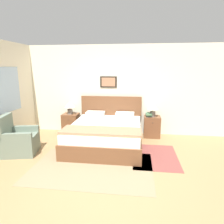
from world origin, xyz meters
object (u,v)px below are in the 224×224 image
object	(u,v)px
bed	(106,134)
table_lamp_by_door	(153,107)
nightstand_by_door	(152,127)
armchair	(18,141)
table_lamp_near_window	(70,105)
nightstand_near_window	(71,124)

from	to	relation	value
bed	table_lamp_by_door	distance (m)	1.56
nightstand_by_door	table_lamp_by_door	bearing A→B (deg)	-72.78
armchair	table_lamp_near_window	bearing A→B (deg)	142.79
armchair	table_lamp_near_window	distance (m)	1.81
armchair	table_lamp_by_door	distance (m)	3.54
armchair	nightstand_near_window	bearing A→B (deg)	142.85
bed	nightstand_by_door	world-z (taller)	bed
table_lamp_near_window	nightstand_by_door	bearing A→B (deg)	0.25
table_lamp_near_window	table_lamp_by_door	bearing A→B (deg)	0.00
bed	nightstand_near_window	bearing A→B (deg)	145.69
armchair	nightstand_by_door	distance (m)	3.50
nightstand_by_door	table_lamp_near_window	size ratio (longest dim) A/B	1.54
bed	armchair	size ratio (longest dim) A/B	2.29
armchair	table_lamp_near_window	size ratio (longest dim) A/B	2.32
table_lamp_near_window	table_lamp_by_door	size ratio (longest dim) A/B	1.00
armchair	nightstand_near_window	size ratio (longest dim) A/B	1.51
nightstand_near_window	table_lamp_near_window	bearing A→B (deg)	-106.13
armchair	table_lamp_by_door	world-z (taller)	table_lamp_by_door
bed	armchair	world-z (taller)	bed
nightstand_by_door	table_lamp_near_window	xyz separation A→B (m)	(-2.41, -0.01, 0.57)
bed	nightstand_near_window	world-z (taller)	bed
nightstand_by_door	table_lamp_near_window	bearing A→B (deg)	-179.75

